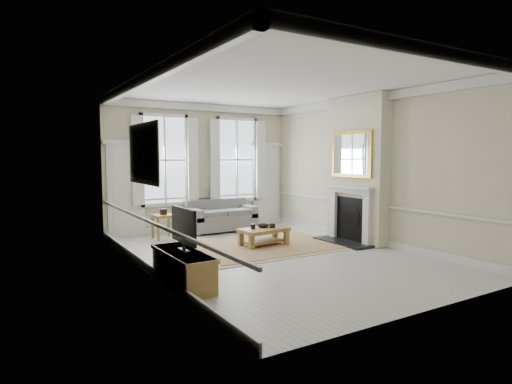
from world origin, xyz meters
TOP-DOWN VIEW (x-y plane):
  - floor at (0.00, 0.00)m, footprint 7.20×7.20m
  - ceiling at (0.00, 0.00)m, footprint 7.20×7.20m
  - back_wall at (0.00, 3.60)m, footprint 5.20×0.00m
  - left_wall at (-2.60, 0.00)m, footprint 0.00×7.20m
  - right_wall at (2.60, 0.00)m, footprint 0.00×7.20m
  - window_left at (-1.05, 3.55)m, footprint 1.26×0.20m
  - window_right at (1.05, 3.55)m, footprint 1.26×0.20m
  - door_left at (-2.05, 3.56)m, footprint 0.90×0.08m
  - door_right at (2.05, 3.56)m, footprint 0.90×0.08m
  - painting at (-2.56, 0.30)m, footprint 0.05×1.66m
  - chimney_breast at (2.43, 0.20)m, footprint 0.35×1.70m
  - hearth at (2.00, 0.20)m, footprint 0.55×1.50m
  - fireplace at (2.20, 0.20)m, footprint 0.21×1.45m
  - mirror at (2.21, 0.20)m, footprint 0.06×1.26m
  - sofa at (0.32, 3.11)m, footprint 1.78×0.87m
  - side_table at (-1.34, 2.89)m, footprint 0.54×0.54m
  - rug at (0.29, 0.90)m, footprint 3.50×2.60m
  - coffee_table at (0.29, 0.90)m, footprint 1.14×0.75m
  - ceramic_pot_a at (0.04, 0.95)m, footprint 0.10×0.10m
  - ceramic_pot_b at (0.49, 0.85)m, footprint 0.13×0.13m
  - bowl at (0.34, 1.00)m, footprint 0.35×0.35m
  - tv_stand at (-2.34, -0.93)m, footprint 0.48×1.51m
  - tv at (-2.32, -0.93)m, footprint 0.08×0.90m

SIDE VIEW (x-z plane):
  - floor at x=0.00m, z-range 0.00..0.00m
  - rug at x=0.29m, z-range 0.00..0.02m
  - hearth at x=2.00m, z-range 0.00..0.05m
  - tv_stand at x=-2.34m, z-range 0.00..0.54m
  - coffee_table at x=0.29m, z-range 0.12..0.52m
  - sofa at x=0.32m, z-range -0.07..0.78m
  - bowl at x=0.34m, z-range 0.40..0.47m
  - ceramic_pot_b at x=0.49m, z-range 0.40..0.50m
  - ceramic_pot_a at x=0.04m, z-range 0.40..0.51m
  - side_table at x=-1.34m, z-range 0.18..0.78m
  - fireplace at x=2.20m, z-range 0.07..1.40m
  - tv at x=-2.32m, z-range 0.59..1.27m
  - door_left at x=-2.05m, z-range 0.00..2.30m
  - door_right at x=2.05m, z-range 0.00..2.30m
  - back_wall at x=0.00m, z-range -0.90..4.30m
  - left_wall at x=-2.60m, z-range -1.90..5.30m
  - right_wall at x=2.60m, z-range -1.90..5.30m
  - chimney_breast at x=2.43m, z-range 0.01..3.39m
  - window_left at x=-1.05m, z-range 0.80..3.00m
  - window_right at x=1.05m, z-range 0.80..3.00m
  - painting at x=-2.56m, z-range 1.52..2.58m
  - mirror at x=2.21m, z-range 1.52..2.58m
  - ceiling at x=0.00m, z-range 3.40..3.40m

